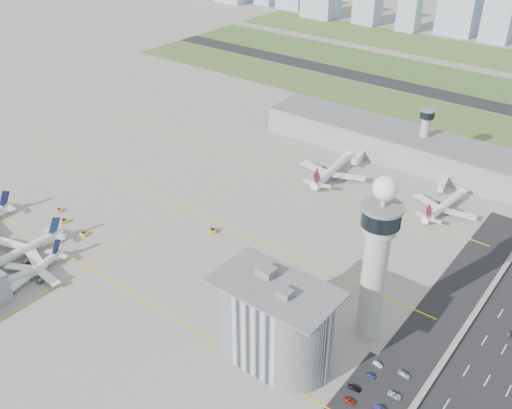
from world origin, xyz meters
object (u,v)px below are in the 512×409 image
Objects in this scene: car_lot_4 at (371,375)px; tug_4 at (360,179)px; jet_bridge_far_0 at (362,155)px; tug_1 at (59,210)px; airplane_far_a at (333,165)px; jet_bridge_far_1 at (445,180)px; airplane_near_c at (31,269)px; control_tower at (376,254)px; car_lot_11 at (404,375)px; car_hw_1 at (509,334)px; car_lot_10 at (395,395)px; car_lot_9 at (380,409)px; admin_building at (275,322)px; car_lot_5 at (378,364)px; car_lot_3 at (355,388)px; secondary_tower at (425,131)px; tug_2 at (84,234)px; tug_5 at (438,203)px; tug_0 at (64,221)px; jet_bridge_near_2 at (3,287)px; airplane_far_b at (446,201)px; car_lot_2 at (350,401)px; tug_3 at (213,230)px.

tug_4 is at bearing 31.81° from car_lot_4.
jet_bridge_far_0 is 4.78× the size of tug_1.
airplane_far_a is 3.28× the size of jet_bridge_far_1.
control_tower is at bearing 103.09° from airplane_near_c.
control_tower is 15.02× the size of car_lot_11.
airplane_far_a is at bearing 148.21° from car_hw_1.
tug_4 reaches higher than car_lot_10.
jet_bridge_far_0 is 3.68× the size of car_lot_9.
car_lot_11 is at bearing 25.38° from admin_building.
control_tower is 20.07× the size of tug_4.
car_lot_5 is at bearing -47.71° from control_tower.
car_lot_3 is at bearing 1.27° from jet_bridge_far_1.
secondary_tower is 215.44m from airplane_near_c.
car_lot_3 is 1.12× the size of car_lot_9.
jet_bridge_far_1 is 186.14m from tug_2.
airplane_far_a is at bearing 150.07° from airplane_near_c.
tug_5 is 0.81× the size of car_hw_1.
car_lot_11 is (-1.30, 9.89, -0.01)m from car_lot_10.
jet_bridge_far_0 is 166.88m from tug_0.
airplane_far_a is (-30.90, -45.39, -12.38)m from secondary_tower.
tug_4 reaches higher than car_lot_11.
secondary_tower reaches higher than car_hw_1.
car_lot_9 is at bearing 169.27° from car_lot_10.
tug_5 is 135.47m from car_lot_9.
admin_building is 133.36m from tug_5.
tug_0 reaches higher than tug_4.
airplane_far_a is 134.74m from tug_2.
car_lot_9 is (35.04, -130.86, -0.21)m from tug_5.
jet_bridge_far_0 reaches higher than car_lot_10.
admin_building is at bearing -59.62° from jet_bridge_near_2.
airplane_far_b is 11.42× the size of tug_0.
car_lot_9 is at bearing 89.62° from airplane_near_c.
tug_4 is 0.96× the size of car_lot_4.
airplane_far_a is 141.89m from tug_0.
car_lot_2 is at bearing -118.33° from car_hw_1.
airplane_far_a is 13.32× the size of tug_0.
tug_3 is at bearing 83.00° from car_lot_5.
tug_3 is at bearing -19.22° from jet_bridge_far_0.
tug_0 is 11.71m from tug_1.
airplane_far_b is 11.10× the size of car_hw_1.
tug_0 is at bearing 176.81° from admin_building.
tug_3 is (-45.79, -127.59, -17.74)m from secondary_tower.
tug_1 reaches higher than car_lot_2.
car_hw_1 is (202.00, 47.91, -0.27)m from tug_1.
control_tower is 103.66m from airplane_far_b.
secondary_tower is 7.47× the size of car_lot_3.
car_lot_10 reaches higher than car_lot_9.
airplane_far_a is at bearing -16.04° from jet_bridge_far_0.
jet_bridge_near_2 is 154.25m from car_lot_10.
tug_2 is 1.10× the size of tug_5.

